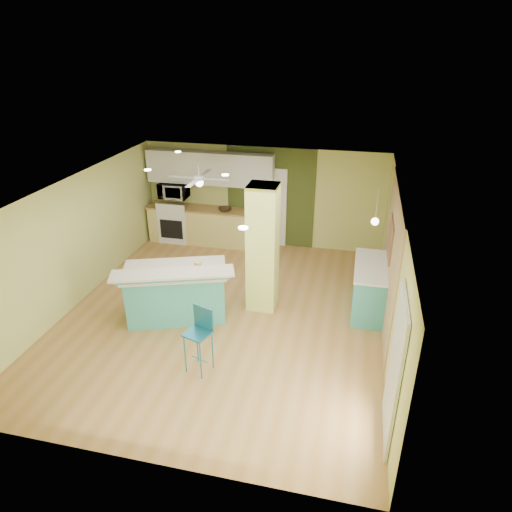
# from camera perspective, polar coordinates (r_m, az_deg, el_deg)

# --- Properties ---
(floor) EXTENTS (6.00, 7.00, 0.01)m
(floor) POSITION_cam_1_polar(r_m,az_deg,el_deg) (8.95, -3.99, -7.30)
(floor) COLOR #A27239
(floor) RESTS_ON ground
(ceiling) EXTENTS (6.00, 7.00, 0.01)m
(ceiling) POSITION_cam_1_polar(r_m,az_deg,el_deg) (7.87, -4.55, 8.20)
(ceiling) COLOR white
(ceiling) RESTS_ON wall_back
(wall_back) EXTENTS (6.00, 0.01, 2.50)m
(wall_back) POSITION_cam_1_polar(r_m,az_deg,el_deg) (11.48, 0.86, 7.40)
(wall_back) COLOR #BEC167
(wall_back) RESTS_ON floor
(wall_front) EXTENTS (6.00, 0.01, 2.50)m
(wall_front) POSITION_cam_1_polar(r_m,az_deg,el_deg) (5.63, -15.04, -15.40)
(wall_front) COLOR #BEC167
(wall_front) RESTS_ON floor
(wall_left) EXTENTS (0.01, 7.00, 2.50)m
(wall_left) POSITION_cam_1_polar(r_m,az_deg,el_deg) (9.61, -21.67, 1.71)
(wall_left) COLOR #BEC167
(wall_left) RESTS_ON floor
(wall_right) EXTENTS (0.01, 7.00, 2.50)m
(wall_right) POSITION_cam_1_polar(r_m,az_deg,el_deg) (8.05, 16.69, -2.15)
(wall_right) COLOR #BEC167
(wall_right) RESTS_ON floor
(wood_panel) EXTENTS (0.02, 3.40, 2.50)m
(wood_panel) POSITION_cam_1_polar(r_m,az_deg,el_deg) (8.58, 16.43, -0.31)
(wood_panel) COLOR #977956
(wood_panel) RESTS_ON floor
(olive_accent) EXTENTS (2.20, 0.02, 2.50)m
(olive_accent) POSITION_cam_1_polar(r_m,az_deg,el_deg) (11.43, 1.83, 7.30)
(olive_accent) COLOR #3D481D
(olive_accent) RESTS_ON floor
(interior_door) EXTENTS (0.82, 0.05, 2.00)m
(interior_door) POSITION_cam_1_polar(r_m,az_deg,el_deg) (11.49, 1.78, 6.07)
(interior_door) COLOR white
(interior_door) RESTS_ON floor
(french_door) EXTENTS (0.04, 1.08, 2.10)m
(french_door) POSITION_cam_1_polar(r_m,az_deg,el_deg) (6.21, 16.91, -13.53)
(french_door) COLOR silver
(french_door) RESTS_ON floor
(column) EXTENTS (0.55, 0.55, 2.50)m
(column) POSITION_cam_1_polar(r_m,az_deg,el_deg) (8.62, 0.85, 0.94)
(column) COLOR #CDDC66
(column) RESTS_ON floor
(kitchen_run) EXTENTS (3.25, 0.63, 0.94)m
(kitchen_run) POSITION_cam_1_polar(r_m,az_deg,el_deg) (11.81, -5.67, 3.77)
(kitchen_run) COLOR #D6C870
(kitchen_run) RESTS_ON floor
(stove) EXTENTS (0.76, 0.66, 1.08)m
(stove) POSITION_cam_1_polar(r_m,az_deg,el_deg) (12.12, -9.96, 4.04)
(stove) COLOR white
(stove) RESTS_ON floor
(upper_cabinets) EXTENTS (3.20, 0.34, 0.80)m
(upper_cabinets) POSITION_cam_1_polar(r_m,az_deg,el_deg) (11.45, -5.81, 10.87)
(upper_cabinets) COLOR silver
(upper_cabinets) RESTS_ON wall_back
(microwave) EXTENTS (0.70, 0.48, 0.39)m
(microwave) POSITION_cam_1_polar(r_m,az_deg,el_deg) (11.84, -10.27, 8.06)
(microwave) COLOR white
(microwave) RESTS_ON wall_back
(ceiling_fan) EXTENTS (1.41, 1.41, 0.61)m
(ceiling_fan) POSITION_cam_1_polar(r_m,az_deg,el_deg) (10.15, -7.12, 9.61)
(ceiling_fan) COLOR silver
(ceiling_fan) RESTS_ON ceiling
(pendant_lamp) EXTENTS (0.14, 0.14, 0.69)m
(pendant_lamp) POSITION_cam_1_polar(r_m,az_deg,el_deg) (8.45, 14.65, 4.22)
(pendant_lamp) COLOR white
(pendant_lamp) RESTS_ON ceiling
(wall_decor) EXTENTS (0.03, 0.90, 0.70)m
(wall_decor) POSITION_cam_1_polar(r_m,az_deg,el_deg) (8.64, 16.48, 2.06)
(wall_decor) COLOR brown
(wall_decor) RESTS_ON wood_panel
(peninsula) EXTENTS (2.29, 1.75, 1.15)m
(peninsula) POSITION_cam_1_polar(r_m,az_deg,el_deg) (8.75, -9.95, -4.40)
(peninsula) COLOR teal
(peninsula) RESTS_ON floor
(bar_stool) EXTENTS (0.47, 0.47, 1.11)m
(bar_stool) POSITION_cam_1_polar(r_m,az_deg,el_deg) (7.26, -6.97, -9.11)
(bar_stool) COLOR #1C6880
(bar_stool) RESTS_ON floor
(side_counter) EXTENTS (0.64, 1.51, 0.97)m
(side_counter) POSITION_cam_1_polar(r_m,az_deg,el_deg) (9.10, 13.99, -3.86)
(side_counter) COLOR teal
(side_counter) RESTS_ON floor
(fruit_bowl) EXTENTS (0.42, 0.42, 0.08)m
(fruit_bowl) POSITION_cam_1_polar(r_m,az_deg,el_deg) (11.45, -3.91, 5.85)
(fruit_bowl) COLOR #372516
(fruit_bowl) RESTS_ON kitchen_run
(canister) EXTENTS (0.14, 0.14, 0.18)m
(canister) POSITION_cam_1_polar(r_m,az_deg,el_deg) (8.40, -7.27, -1.23)
(canister) COLOR gold
(canister) RESTS_ON peninsula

